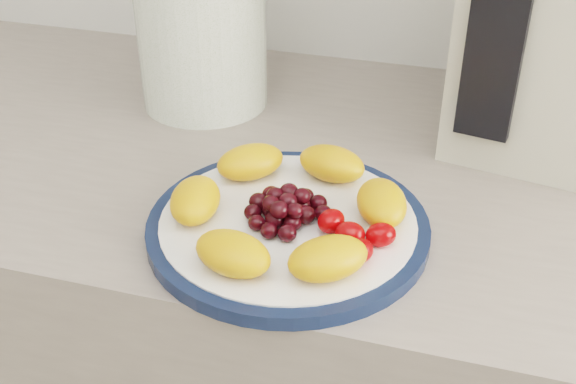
# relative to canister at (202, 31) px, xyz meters

# --- Properties ---
(plate_rim) EXTENTS (0.29, 0.29, 0.01)m
(plate_rim) POSITION_rel_canister_xyz_m (0.19, -0.26, -0.09)
(plate_rim) COLOR #101D3B
(plate_rim) RESTS_ON counter
(plate_face) EXTENTS (0.26, 0.26, 0.02)m
(plate_face) POSITION_rel_canister_xyz_m (0.19, -0.26, -0.09)
(plate_face) COLOR white
(plate_face) RESTS_ON counter
(canister) EXTENTS (0.22, 0.22, 0.20)m
(canister) POSITION_rel_canister_xyz_m (0.00, 0.00, 0.00)
(canister) COLOR #486A25
(canister) RESTS_ON counter
(appliance_panel) EXTENTS (0.06, 0.03, 0.26)m
(appliance_panel) POSITION_rel_canister_xyz_m (0.37, -0.09, 0.08)
(appliance_panel) COLOR black
(appliance_panel) RESTS_ON appliance_body
(fruit_plate) EXTENTS (0.25, 0.25, 0.04)m
(fruit_plate) POSITION_rel_canister_xyz_m (0.20, -0.26, -0.07)
(fruit_plate) COLOR orange
(fruit_plate) RESTS_ON plate_face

